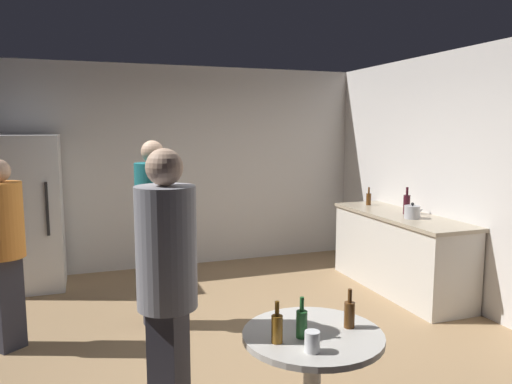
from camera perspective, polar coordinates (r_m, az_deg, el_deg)
ground_plane at (r=4.50m, az=-3.39°, el=-17.87°), size 5.20×5.20×0.10m
wall_back at (r=6.66m, az=-9.73°, el=2.85°), size 5.32×0.06×2.70m
wall_side_right at (r=5.44m, az=24.20°, el=1.27°), size 0.06×5.20×2.70m
refrigerator at (r=6.23m, az=-24.97°, el=-2.24°), size 0.70×0.68×1.80m
kitchen_counter at (r=5.91m, az=16.45°, el=-6.78°), size 0.64×1.96×0.90m
kettle at (r=5.56m, az=17.87°, el=-2.24°), size 0.24×0.17×0.18m
wine_bottle_on_counter at (r=5.82m, az=17.26°, el=-1.33°), size 0.08×0.08×0.31m
beer_bottle_on_counter at (r=6.37m, az=13.08°, el=-0.75°), size 0.06×0.06×0.23m
foreground_table at (r=2.91m, az=6.66°, el=-17.96°), size 0.80×0.80×0.73m
beer_bottle_amber at (r=2.70m, az=2.48°, el=-15.61°), size 0.06×0.06×0.23m
beer_bottle_brown at (r=2.94m, az=10.90°, el=-13.82°), size 0.06×0.06×0.23m
beer_bottle_green at (r=2.77m, az=5.38°, el=-15.04°), size 0.06×0.06×0.23m
plastic_cup_white at (r=2.63m, az=6.61°, el=-17.04°), size 0.08×0.08×0.11m
person_in_teal_shirt at (r=4.64m, az=-11.86°, el=-3.09°), size 0.38×0.38×1.77m
person_in_gray_shirt at (r=2.82m, az=-10.40°, el=-9.92°), size 0.47×0.47×1.77m
person_in_orange_shirt at (r=4.59m, az=-27.54°, el=-5.03°), size 0.48×0.48×1.63m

